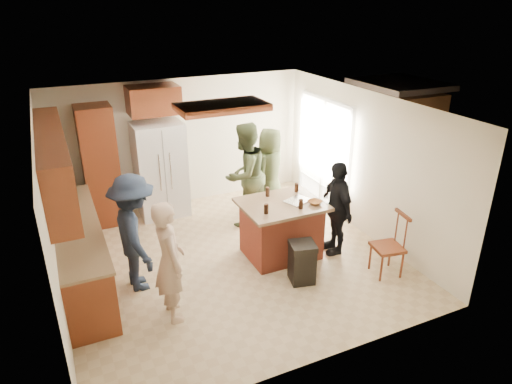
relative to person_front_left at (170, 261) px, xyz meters
name	(u,v)px	position (x,y,z in m)	size (l,w,h in m)	color
room_shell	(386,145)	(5.58, 2.62, 0.04)	(8.00, 5.20, 5.00)	tan
person_front_left	(170,261)	(0.00, 0.00, 0.00)	(0.60, 0.44, 1.65)	tan
person_behind_left	(245,175)	(1.94, 2.06, 0.13)	(0.93, 0.57, 1.91)	#384327
person_behind_right	(270,171)	(2.57, 2.32, 0.01)	(0.82, 0.53, 1.67)	#343C23
person_side_right	(336,208)	(2.87, 0.52, -0.05)	(0.92, 0.47, 1.56)	black
person_counter	(135,233)	(-0.26, 0.85, 0.04)	(1.12, 0.52, 1.73)	#1B2436
left_cabinetry	(72,223)	(-1.04, 1.38, 0.13)	(0.64, 3.00, 2.30)	maroon
back_wall_units	(114,150)	(-0.12, 3.18, 0.55)	(1.80, 0.60, 2.45)	maroon
refrigerator	(160,170)	(0.66, 3.10, 0.07)	(0.90, 0.76, 1.80)	white
kitchen_island	(281,229)	(2.01, 0.77, -0.35)	(1.28, 1.03, 0.93)	#AC432C
island_items	(298,200)	(2.24, 0.68, 0.14)	(1.00, 0.74, 0.15)	silver
trash_bin	(302,262)	(1.94, -0.03, -0.51)	(0.44, 0.44, 0.63)	black
spindle_chair	(389,247)	(3.21, -0.39, -0.37)	(0.48, 0.48, 0.99)	maroon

